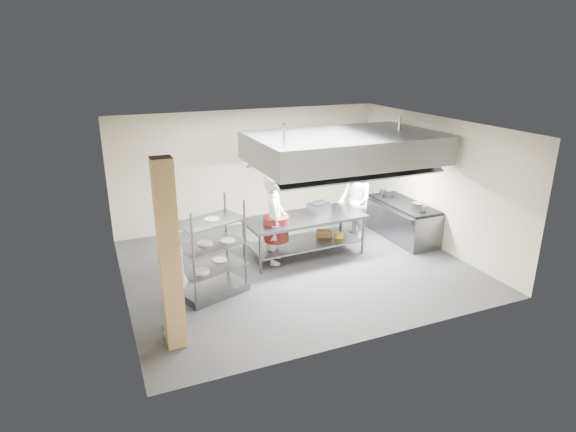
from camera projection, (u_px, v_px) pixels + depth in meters
name	position (u px, v px, depth m)	size (l,w,h in m)	color
floor	(296.00, 266.00, 10.34)	(7.00, 7.00, 0.00)	#2B2B2D
ceiling	(297.00, 126.00, 9.35)	(7.00, 7.00, 0.00)	silver
wall_back	(249.00, 168.00, 12.46)	(7.00, 7.00, 0.00)	#BBAF94
wall_left	(117.00, 222.00, 8.56)	(6.00, 6.00, 0.00)	#BBAF94
wall_right	(434.00, 182.00, 11.13)	(6.00, 6.00, 0.00)	#BBAF94
column	(169.00, 257.00, 7.12)	(0.30, 0.30, 3.00)	tan
exhaust_hood	(344.00, 148.00, 10.38)	(4.00, 2.50, 0.60)	slate
hood_strip_a	(306.00, 166.00, 10.15)	(1.60, 0.12, 0.04)	white
hood_strip_b	(379.00, 159.00, 10.81)	(1.60, 0.12, 0.04)	white
wall_shelf	(315.00, 163.00, 12.98)	(1.50, 0.28, 0.04)	slate
island	(304.00, 236.00, 10.77)	(2.68, 1.12, 0.91)	gray
island_worktop	(304.00, 218.00, 10.63)	(2.68, 1.12, 0.06)	slate
island_undershelf	(304.00, 242.00, 10.82)	(2.46, 1.00, 0.04)	slate
pass_rack	(211.00, 249.00, 8.88)	(1.22, 0.71, 1.82)	slate
cooking_range	(403.00, 222.00, 11.77)	(0.80, 2.00, 0.84)	slate
range_top	(404.00, 204.00, 11.62)	(0.78, 1.96, 0.06)	black
chef_head	(274.00, 219.00, 10.26)	(0.72, 0.47, 1.96)	silver
chef_line	(354.00, 201.00, 11.56)	(0.93, 0.73, 1.92)	silver
chef_plating	(173.00, 277.00, 7.69)	(1.13, 0.47, 1.92)	silver
griddle	(319.00, 208.00, 10.83)	(0.46, 0.36, 0.22)	slate
wicker_basket	(324.00, 233.00, 11.09)	(0.33, 0.22, 0.14)	brown
stockpot	(418.00, 207.00, 11.02)	(0.27, 0.27, 0.19)	gray
plate_stack	(212.00, 265.00, 8.99)	(0.28, 0.28, 0.05)	silver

